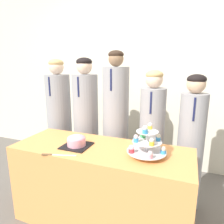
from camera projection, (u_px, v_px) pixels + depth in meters
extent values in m
cube|color=beige|center=(139.00, 73.00, 2.87)|extent=(9.00, 0.06, 2.70)
cube|color=#EF9951|center=(101.00, 185.00, 1.85)|extent=(1.59, 0.59, 0.75)
cube|color=black|center=(77.00, 146.00, 1.80)|extent=(0.24, 0.24, 0.01)
cylinder|color=pink|center=(76.00, 142.00, 1.79)|extent=(0.17, 0.17, 0.06)
ellipsoid|color=pink|center=(76.00, 138.00, 1.78)|extent=(0.16, 0.16, 0.06)
cube|color=silver|center=(64.00, 155.00, 1.62)|extent=(0.20, 0.07, 0.00)
cube|color=brown|center=(47.00, 155.00, 1.63)|extent=(0.09, 0.04, 0.01)
cylinder|color=silver|center=(147.00, 144.00, 1.59)|extent=(0.02, 0.02, 0.21)
cylinder|color=silver|center=(147.00, 151.00, 1.60)|extent=(0.32, 0.32, 0.01)
cylinder|color=silver|center=(147.00, 141.00, 1.58)|extent=(0.23, 0.23, 0.01)
cylinder|color=silver|center=(147.00, 132.00, 1.56)|extent=(0.17, 0.17, 0.01)
cylinder|color=#3893DB|center=(163.00, 152.00, 1.55)|extent=(0.04, 0.04, 0.03)
sphere|color=beige|center=(163.00, 149.00, 1.54)|extent=(0.04, 0.04, 0.04)
cylinder|color=white|center=(154.00, 144.00, 1.70)|extent=(0.04, 0.04, 0.03)
sphere|color=silver|center=(154.00, 141.00, 1.70)|extent=(0.04, 0.04, 0.04)
cylinder|color=pink|center=(136.00, 144.00, 1.71)|extent=(0.04, 0.04, 0.03)
sphere|color=#F4E5C6|center=(136.00, 141.00, 1.70)|extent=(0.04, 0.04, 0.04)
cylinder|color=#E5333D|center=(131.00, 151.00, 1.57)|extent=(0.05, 0.05, 0.03)
sphere|color=silver|center=(131.00, 148.00, 1.56)|extent=(0.04, 0.04, 0.04)
cylinder|color=pink|center=(150.00, 157.00, 1.47)|extent=(0.04, 0.04, 0.03)
sphere|color=silver|center=(150.00, 153.00, 1.46)|extent=(0.04, 0.04, 0.04)
cylinder|color=#4CB766|center=(143.00, 136.00, 1.66)|extent=(0.05, 0.05, 0.03)
sphere|color=#F4E5C6|center=(143.00, 133.00, 1.66)|extent=(0.05, 0.05, 0.05)
cylinder|color=#3893DB|center=(136.00, 140.00, 1.56)|extent=(0.04, 0.04, 0.03)
sphere|color=silver|center=(136.00, 137.00, 1.56)|extent=(0.04, 0.04, 0.04)
cylinder|color=yellow|center=(152.00, 144.00, 1.49)|extent=(0.04, 0.04, 0.03)
sphere|color=white|center=(152.00, 140.00, 1.48)|extent=(0.04, 0.04, 0.04)
cylinder|color=#3893DB|center=(158.00, 139.00, 1.59)|extent=(0.04, 0.04, 0.03)
sphere|color=#F4E5C6|center=(158.00, 136.00, 1.59)|extent=(0.03, 0.03, 0.03)
cylinder|color=#3893DB|center=(145.00, 131.00, 1.51)|extent=(0.04, 0.04, 0.03)
sphere|color=white|center=(145.00, 128.00, 1.50)|extent=(0.04, 0.04, 0.04)
cylinder|color=yellow|center=(150.00, 127.00, 1.61)|extent=(0.04, 0.04, 0.03)
sphere|color=silver|center=(150.00, 125.00, 1.61)|extent=(0.04, 0.04, 0.04)
cylinder|color=#939399|center=(60.00, 128.00, 2.57)|extent=(0.30, 0.30, 1.35)
sphere|color=beige|center=(56.00, 67.00, 2.40)|extent=(0.18, 0.18, 0.18)
ellipsoid|color=tan|center=(56.00, 63.00, 2.39)|extent=(0.18, 0.18, 0.10)
cube|color=#191E47|center=(49.00, 87.00, 2.31)|extent=(0.02, 0.01, 0.22)
cylinder|color=#939399|center=(86.00, 131.00, 2.43)|extent=(0.30, 0.30, 1.36)
sphere|color=beige|center=(84.00, 66.00, 2.26)|extent=(0.18, 0.18, 0.18)
ellipsoid|color=black|center=(84.00, 62.00, 2.25)|extent=(0.18, 0.18, 0.10)
cube|color=#191E47|center=(78.00, 87.00, 2.17)|extent=(0.02, 0.01, 0.22)
cylinder|color=#939399|center=(116.00, 131.00, 2.29)|extent=(0.29, 0.29, 1.45)
sphere|color=#8E6B4C|center=(116.00, 59.00, 2.11)|extent=(0.16, 0.16, 0.16)
ellipsoid|color=#332319|center=(116.00, 54.00, 2.10)|extent=(0.16, 0.16, 0.09)
cube|color=#191E47|center=(111.00, 80.00, 2.02)|extent=(0.02, 0.01, 0.22)
cylinder|color=#939399|center=(151.00, 145.00, 2.17)|extent=(0.26, 0.26, 1.24)
sphere|color=beige|center=(154.00, 80.00, 2.01)|extent=(0.17, 0.17, 0.17)
ellipsoid|color=tan|center=(154.00, 75.00, 2.00)|extent=(0.18, 0.18, 0.09)
cube|color=#191E47|center=(151.00, 103.00, 1.93)|extent=(0.02, 0.01, 0.22)
cylinder|color=#939399|center=(190.00, 152.00, 2.03)|extent=(0.26, 0.26, 1.20)
sphere|color=#D6AD89|center=(196.00, 84.00, 1.87)|extent=(0.17, 0.17, 0.17)
ellipsoid|color=black|center=(197.00, 79.00, 1.86)|extent=(0.18, 0.18, 0.10)
cube|color=#191E47|center=(194.00, 110.00, 1.81)|extent=(0.02, 0.01, 0.22)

